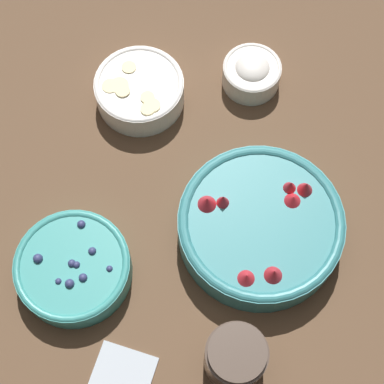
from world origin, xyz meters
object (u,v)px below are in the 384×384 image
Objects in this scene: bowl_cream at (252,72)px; bowl_blueberries at (73,268)px; bowl_strawberries at (260,226)px; bowl_bananas at (139,90)px; jar_chocolate at (235,358)px.

bowl_blueberries is at bearing 145.74° from bowl_cream.
bowl_strawberries is 0.33m from bowl_bananas.
jar_chocolate is (-0.12, -0.26, 0.02)m from bowl_blueberries.
bowl_strawberries is at bearing -7.70° from jar_chocolate.
jar_chocolate reaches higher than bowl_bananas.
jar_chocolate reaches higher than bowl_cream.
bowl_blueberries reaches higher than bowl_bananas.
bowl_strawberries is at bearing -72.49° from bowl_blueberries.
bowl_strawberries is 0.30m from bowl_blueberries.
jar_chocolate is (-0.45, -0.19, 0.01)m from bowl_bananas.
bowl_strawberries is 0.21m from jar_chocolate.
bowl_blueberries is at bearing 65.18° from jar_chocolate.
jar_chocolate reaches higher than bowl_blueberries.
bowl_bananas is (0.33, -0.07, 0.00)m from bowl_blueberries.
jar_chocolate is at bearing -114.82° from bowl_blueberries.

